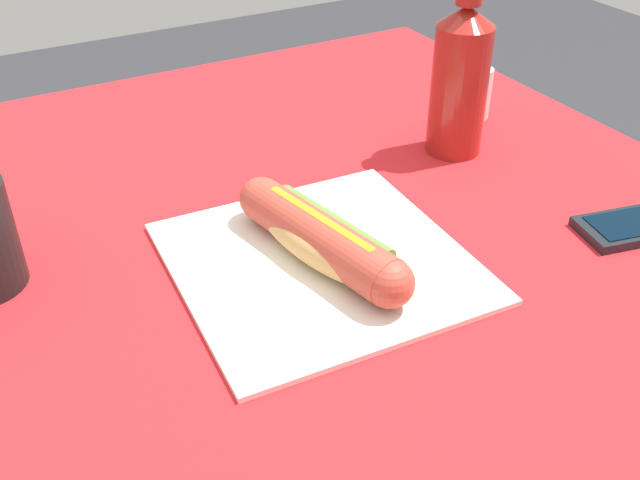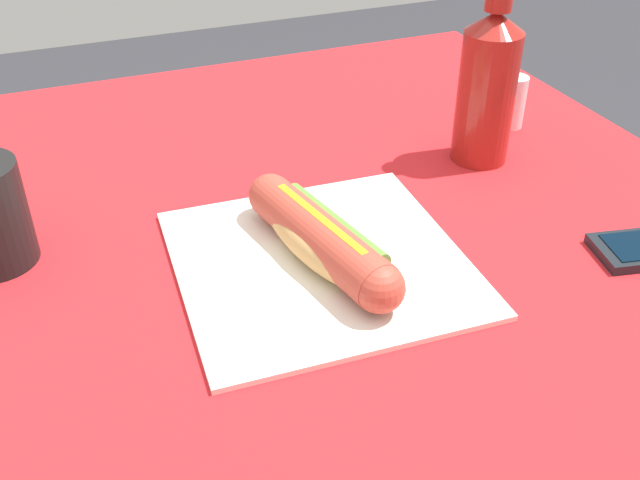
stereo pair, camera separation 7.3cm
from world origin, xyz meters
name	(u,v)px [view 1 (the left image)]	position (x,y,z in m)	size (l,w,h in m)	color
dining_table	(339,330)	(0.00, 0.00, 0.62)	(1.09, 0.92, 0.75)	brown
paper_wrapper	(320,262)	(0.04, -0.05, 0.76)	(0.28, 0.28, 0.01)	silver
hot_dog	(321,238)	(0.04, -0.04, 0.78)	(0.24, 0.09, 0.05)	tan
soda_bottle	(460,77)	(-0.10, 0.23, 0.85)	(0.07, 0.07, 0.23)	maroon
salt_shaker	(478,93)	(-0.17, 0.32, 0.79)	(0.04, 0.04, 0.07)	silver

